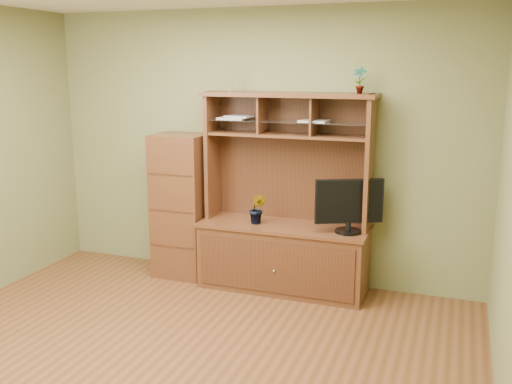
% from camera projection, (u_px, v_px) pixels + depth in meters
% --- Properties ---
extents(room, '(4.54, 4.04, 2.74)m').
position_uv_depth(room, '(159.00, 184.00, 3.89)').
color(room, '#573218').
rests_on(room, ground).
extents(media_hutch, '(1.66, 0.61, 1.90)m').
position_uv_depth(media_hutch, '(284.00, 237.00, 5.53)').
color(media_hutch, '#422513').
rests_on(media_hutch, room).
extents(monitor, '(0.59, 0.32, 0.50)m').
position_uv_depth(monitor, '(349.00, 205.00, 5.16)').
color(monitor, black).
rests_on(monitor, media_hutch).
extents(orchid_plant, '(0.17, 0.14, 0.30)m').
position_uv_depth(orchid_plant, '(258.00, 209.00, 5.48)').
color(orchid_plant, '#265F20').
rests_on(orchid_plant, media_hutch).
extents(top_plant, '(0.14, 0.11, 0.24)m').
position_uv_depth(top_plant, '(360.00, 80.00, 5.06)').
color(top_plant, '#326A25').
rests_on(top_plant, media_hutch).
extents(reed_diffuser, '(0.06, 0.06, 0.30)m').
position_uv_depth(reed_diffuser, '(230.00, 79.00, 5.47)').
color(reed_diffuser, silver).
rests_on(reed_diffuser, media_hutch).
extents(magazines, '(1.09, 0.23, 0.04)m').
position_uv_depth(magazines, '(261.00, 119.00, 5.45)').
color(magazines, silver).
rests_on(magazines, media_hutch).
extents(side_cabinet, '(0.53, 0.48, 1.47)m').
position_uv_depth(side_cabinet, '(182.00, 206.00, 5.87)').
color(side_cabinet, '#422513').
rests_on(side_cabinet, room).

